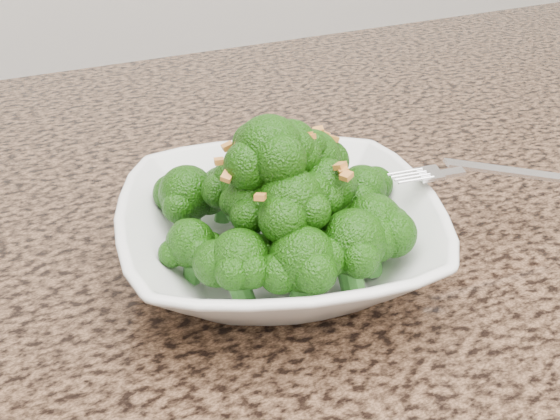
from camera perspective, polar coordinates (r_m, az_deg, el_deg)
name	(u,v)px	position (r m, az deg, el deg)	size (l,w,h in m)	color
granite_counter	(299,284)	(0.53, 1.52, -6.04)	(1.64, 1.04, 0.03)	brown
bowl	(280,236)	(0.50, 0.00, -2.17)	(0.23, 0.23, 0.06)	white
broccoli_pile	(280,152)	(0.47, 0.00, 4.74)	(0.20, 0.20, 0.08)	#184D08
garlic_topping	(280,92)	(0.45, 0.00, 9.53)	(0.12, 0.12, 0.01)	orange
fork	(454,172)	(0.53, 13.98, 2.99)	(0.17, 0.03, 0.01)	silver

